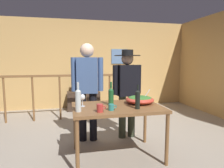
% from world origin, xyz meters
% --- Properties ---
extents(ground_plane, '(7.63, 7.63, 0.00)m').
position_xyz_m(ground_plane, '(0.00, 0.00, 0.00)').
color(ground_plane, '#9E9384').
extents(back_wall, '(5.87, 0.10, 2.55)m').
position_xyz_m(back_wall, '(0.00, 2.67, 1.27)').
color(back_wall, tan).
rests_on(back_wall, ground_plane).
extents(framed_picture, '(0.49, 0.03, 0.44)m').
position_xyz_m(framed_picture, '(0.82, 2.61, 1.51)').
color(framed_picture, '#5B7CA5').
extents(stair_railing, '(3.65, 0.10, 1.11)m').
position_xyz_m(stair_railing, '(-0.38, 1.49, 0.70)').
color(stair_railing, brown).
rests_on(stair_railing, ground_plane).
extents(tv_console, '(0.90, 0.40, 0.51)m').
position_xyz_m(tv_console, '(-0.30, 2.32, 0.26)').
color(tv_console, '#38281E').
rests_on(tv_console, ground_plane).
extents(flat_screen_tv, '(0.57, 0.12, 0.44)m').
position_xyz_m(flat_screen_tv, '(-0.30, 2.28, 0.77)').
color(flat_screen_tv, black).
rests_on(flat_screen_tv, tv_console).
extents(serving_table, '(1.24, 0.83, 0.75)m').
position_xyz_m(serving_table, '(-0.04, -0.54, 0.67)').
color(serving_table, brown).
rests_on(serving_table, ground_plane).
extents(salad_bowl, '(0.42, 0.42, 0.21)m').
position_xyz_m(salad_bowl, '(0.33, -0.45, 0.81)').
color(salad_bowl, '#CC3D2D').
rests_on(salad_bowl, serving_table).
extents(wine_glass, '(0.08, 0.08, 0.17)m').
position_xyz_m(wine_glass, '(-0.52, -0.45, 0.87)').
color(wine_glass, silver).
rests_on(wine_glass, serving_table).
extents(wine_bottle_clear, '(0.07, 0.07, 0.37)m').
position_xyz_m(wine_bottle_clear, '(-0.59, -0.72, 0.90)').
color(wine_bottle_clear, silver).
rests_on(wine_bottle_clear, serving_table).
extents(wine_bottle_green, '(0.08, 0.08, 0.34)m').
position_xyz_m(wine_bottle_green, '(-0.11, -0.46, 0.88)').
color(wine_bottle_green, '#1E5628').
rests_on(wine_bottle_green, serving_table).
extents(wine_bottle_dark, '(0.06, 0.06, 0.32)m').
position_xyz_m(wine_bottle_dark, '(0.19, -0.75, 0.88)').
color(wine_bottle_dark, black).
rests_on(wine_bottle_dark, serving_table).
extents(mug_teal, '(0.11, 0.07, 0.08)m').
position_xyz_m(mug_teal, '(-0.17, -0.75, 0.79)').
color(mug_teal, teal).
rests_on(mug_teal, serving_table).
extents(mug_red, '(0.12, 0.08, 0.10)m').
position_xyz_m(mug_red, '(-0.32, -0.80, 0.80)').
color(mug_red, '#B7332D').
rests_on(mug_red, serving_table).
extents(person_standing_left, '(0.53, 0.26, 1.67)m').
position_xyz_m(person_standing_left, '(-0.39, 0.14, 0.98)').
color(person_standing_left, black).
rests_on(person_standing_left, ground_plane).
extents(person_standing_right, '(0.54, 0.45, 1.57)m').
position_xyz_m(person_standing_right, '(0.31, 0.14, 0.93)').
color(person_standing_right, '#2D3323').
rests_on(person_standing_right, ground_plane).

